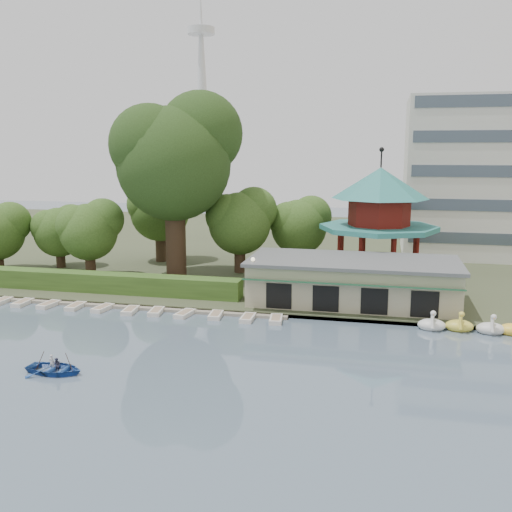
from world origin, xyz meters
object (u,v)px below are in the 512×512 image
(boathouse, at_px, (353,280))
(pavilion, at_px, (379,212))
(big_tree, at_px, (176,154))
(dock, at_px, (104,304))
(rowboat_with_passengers, at_px, (55,365))

(boathouse, relative_size, pavilion, 1.38)
(pavilion, bearing_deg, boathouse, -101.28)
(boathouse, relative_size, big_tree, 0.95)
(boathouse, xyz_separation_m, big_tree, (-18.84, 6.22, 11.07))
(dock, distance_m, boathouse, 22.62)
(pavilion, xyz_separation_m, rowboat_with_passengers, (-19.47, -29.99, -6.94))
(boathouse, height_order, pavilion, pavilion)
(big_tree, bearing_deg, rowboat_with_passengers, -87.00)
(dock, bearing_deg, big_tree, 73.96)
(rowboat_with_passengers, bearing_deg, dock, 106.62)
(rowboat_with_passengers, bearing_deg, boathouse, 48.82)
(boathouse, relative_size, rowboat_with_passengers, 3.46)
(pavilion, bearing_deg, big_tree, -169.64)
(dock, xyz_separation_m, big_tree, (3.16, 10.99, 13.32))
(big_tree, bearing_deg, dock, -106.04)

